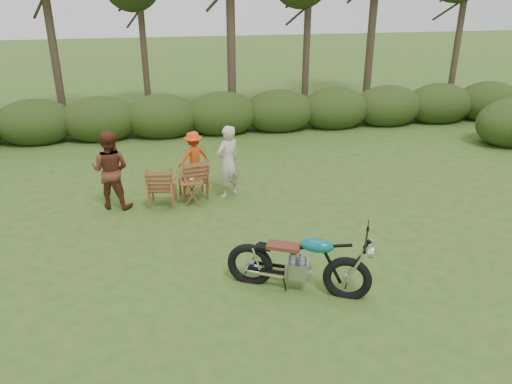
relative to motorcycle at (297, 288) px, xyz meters
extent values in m
plane|color=#314F1A|center=(-0.09, 0.60, 0.00)|extent=(80.00, 80.00, 0.00)
cylinder|color=#372B1E|center=(-5.59, 11.70, 3.60)|extent=(0.28, 0.28, 7.20)
cylinder|color=#372B1E|center=(-2.59, 12.80, 3.15)|extent=(0.24, 0.24, 6.30)
cylinder|color=#372B1E|center=(0.41, 10.60, 3.83)|extent=(0.30, 0.30, 7.65)
cylinder|color=#372B1E|center=(3.41, 11.70, 3.24)|extent=(0.26, 0.26, 6.48)
cylinder|color=#372B1E|center=(6.41, 12.80, 3.96)|extent=(0.32, 0.32, 7.92)
cylinder|color=#372B1E|center=(8.91, 10.60, 3.42)|extent=(0.24, 0.24, 6.84)
ellipsoid|color=#263613|center=(-6.09, 9.60, 0.63)|extent=(2.52, 1.68, 1.51)
ellipsoid|color=#263613|center=(-4.09, 9.60, 0.63)|extent=(2.52, 1.68, 1.51)
ellipsoid|color=#263613|center=(-2.09, 9.60, 0.63)|extent=(2.52, 1.68, 1.51)
ellipsoid|color=#263613|center=(-0.09, 9.60, 0.63)|extent=(2.52, 1.68, 1.51)
ellipsoid|color=#263613|center=(1.91, 9.60, 0.63)|extent=(2.52, 1.68, 1.51)
ellipsoid|color=#263613|center=(3.91, 9.60, 0.63)|extent=(2.52, 1.68, 1.51)
ellipsoid|color=#263613|center=(5.91, 9.60, 0.63)|extent=(2.52, 1.68, 1.51)
ellipsoid|color=#263613|center=(7.91, 9.60, 0.63)|extent=(2.52, 1.68, 1.51)
ellipsoid|color=#263613|center=(9.91, 9.60, 0.63)|extent=(2.52, 1.68, 1.51)
imported|color=beige|center=(-1.51, 3.87, 0.61)|extent=(0.13, 0.13, 0.09)
imported|color=beige|center=(-0.62, 4.11, 0.00)|extent=(0.77, 0.71, 1.76)
imported|color=#5C291A|center=(-3.30, 4.01, 0.00)|extent=(1.05, 0.92, 1.81)
imported|color=#D14113|center=(-1.34, 5.31, 0.00)|extent=(0.97, 0.77, 1.31)
camera|label=1|loc=(-2.00, -6.92, 4.88)|focal=35.00mm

